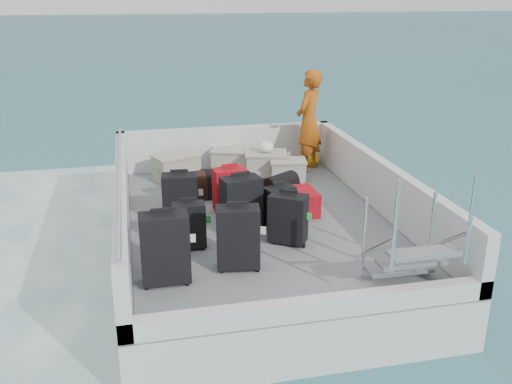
{
  "coord_description": "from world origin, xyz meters",
  "views": [
    {
      "loc": [
        -1.55,
        -6.81,
        3.51
      ],
      "look_at": [
        -0.02,
        0.03,
        1.0
      ],
      "focal_mm": 40.0,
      "sensor_mm": 36.0,
      "label": 1
    }
  ],
  "objects_px": {
    "crate_2": "(266,165)",
    "crate_3": "(288,171)",
    "suitcase_8": "(286,203)",
    "suitcase_6": "(288,219)",
    "crate_1": "(232,161)",
    "suitcase_4": "(241,205)",
    "passenger": "(309,121)",
    "suitcase_5": "(230,190)",
    "suitcase_2": "(180,199)",
    "suitcase_0": "(165,249)",
    "suitcase_3": "(238,238)",
    "suitcase_7": "(279,207)",
    "crate_0": "(176,168)",
    "suitcase_1": "(189,226)"
  },
  "relations": [
    {
      "from": "crate_2",
      "to": "crate_3",
      "type": "bearing_deg",
      "value": -44.99
    },
    {
      "from": "suitcase_8",
      "to": "suitcase_6",
      "type": "bearing_deg",
      "value": 164.79
    },
    {
      "from": "crate_1",
      "to": "crate_2",
      "type": "height_order",
      "value": "crate_2"
    },
    {
      "from": "suitcase_4",
      "to": "passenger",
      "type": "height_order",
      "value": "passenger"
    },
    {
      "from": "suitcase_8",
      "to": "suitcase_5",
      "type": "bearing_deg",
      "value": 68.0
    },
    {
      "from": "suitcase_2",
      "to": "crate_3",
      "type": "bearing_deg",
      "value": 42.28
    },
    {
      "from": "suitcase_2",
      "to": "crate_1",
      "type": "bearing_deg",
      "value": 68.63
    },
    {
      "from": "crate_2",
      "to": "suitcase_0",
      "type": "bearing_deg",
      "value": -119.7
    },
    {
      "from": "suitcase_3",
      "to": "crate_3",
      "type": "bearing_deg",
      "value": 72.85
    },
    {
      "from": "suitcase_7",
      "to": "suitcase_2",
      "type": "bearing_deg",
      "value": 141.4
    },
    {
      "from": "suitcase_0",
      "to": "crate_2",
      "type": "xyz_separation_m",
      "value": [
        1.84,
        3.22,
        -0.19
      ]
    },
    {
      "from": "suitcase_4",
      "to": "suitcase_8",
      "type": "bearing_deg",
      "value": 19.38
    },
    {
      "from": "crate_1",
      "to": "suitcase_3",
      "type": "bearing_deg",
      "value": -99.09
    },
    {
      "from": "suitcase_6",
      "to": "crate_1",
      "type": "distance_m",
      "value": 2.92
    },
    {
      "from": "suitcase_7",
      "to": "suitcase_8",
      "type": "xyz_separation_m",
      "value": [
        0.2,
        0.4,
        -0.11
      ]
    },
    {
      "from": "crate_0",
      "to": "crate_3",
      "type": "relative_size",
      "value": 1.22
    },
    {
      "from": "suitcase_4",
      "to": "suitcase_7",
      "type": "relative_size",
      "value": 1.3
    },
    {
      "from": "suitcase_1",
      "to": "suitcase_5",
      "type": "relative_size",
      "value": 0.92
    },
    {
      "from": "suitcase_6",
      "to": "crate_3",
      "type": "relative_size",
      "value": 1.15
    },
    {
      "from": "crate_1",
      "to": "suitcase_8",
      "type": "bearing_deg",
      "value": -79.49
    },
    {
      "from": "suitcase_1",
      "to": "crate_1",
      "type": "xyz_separation_m",
      "value": [
        1.01,
        2.81,
        -0.1
      ]
    },
    {
      "from": "suitcase_4",
      "to": "suitcase_6",
      "type": "xyz_separation_m",
      "value": [
        0.47,
        -0.47,
        -0.05
      ]
    },
    {
      "from": "suitcase_7",
      "to": "suitcase_4",
      "type": "bearing_deg",
      "value": 162.68
    },
    {
      "from": "suitcase_4",
      "to": "crate_3",
      "type": "relative_size",
      "value": 1.33
    },
    {
      "from": "suitcase_0",
      "to": "crate_1",
      "type": "xyz_separation_m",
      "value": [
        1.34,
        3.59,
        -0.2
      ]
    },
    {
      "from": "suitcase_8",
      "to": "crate_1",
      "type": "height_order",
      "value": "crate_1"
    },
    {
      "from": "suitcase_2",
      "to": "suitcase_4",
      "type": "relative_size",
      "value": 0.92
    },
    {
      "from": "suitcase_8",
      "to": "suitcase_1",
      "type": "bearing_deg",
      "value": 118.33
    },
    {
      "from": "crate_1",
      "to": "crate_3",
      "type": "bearing_deg",
      "value": -39.73
    },
    {
      "from": "crate_3",
      "to": "suitcase_6",
      "type": "bearing_deg",
      "value": -105.66
    },
    {
      "from": "suitcase_8",
      "to": "crate_3",
      "type": "xyz_separation_m",
      "value": [
        0.41,
        1.37,
        -0.0
      ]
    },
    {
      "from": "suitcase_5",
      "to": "passenger",
      "type": "distance_m",
      "value": 2.32
    },
    {
      "from": "suitcase_3",
      "to": "suitcase_7",
      "type": "height_order",
      "value": "suitcase_3"
    },
    {
      "from": "suitcase_1",
      "to": "suitcase_6",
      "type": "height_order",
      "value": "suitcase_6"
    },
    {
      "from": "suitcase_6",
      "to": "crate_1",
      "type": "bearing_deg",
      "value": 125.16
    },
    {
      "from": "crate_1",
      "to": "suitcase_6",
      "type": "bearing_deg",
      "value": -86.94
    },
    {
      "from": "suitcase_8",
      "to": "passenger",
      "type": "relative_size",
      "value": 0.49
    },
    {
      "from": "suitcase_0",
      "to": "suitcase_1",
      "type": "bearing_deg",
      "value": 66.68
    },
    {
      "from": "crate_3",
      "to": "passenger",
      "type": "xyz_separation_m",
      "value": [
        0.48,
        0.49,
        0.68
      ]
    },
    {
      "from": "suitcase_0",
      "to": "crate_0",
      "type": "xyz_separation_m",
      "value": [
        0.41,
        3.36,
        -0.19
      ]
    },
    {
      "from": "suitcase_4",
      "to": "crate_3",
      "type": "height_order",
      "value": "suitcase_4"
    },
    {
      "from": "suitcase_3",
      "to": "passenger",
      "type": "distance_m",
      "value": 3.76
    },
    {
      "from": "suitcase_1",
      "to": "suitcase_5",
      "type": "height_order",
      "value": "suitcase_5"
    },
    {
      "from": "suitcase_7",
      "to": "crate_0",
      "type": "xyz_separation_m",
      "value": [
        -1.1,
        2.2,
        -0.08
      ]
    },
    {
      "from": "suitcase_2",
      "to": "suitcase_6",
      "type": "distance_m",
      "value": 1.5
    },
    {
      "from": "suitcase_7",
      "to": "crate_3",
      "type": "distance_m",
      "value": 1.88
    },
    {
      "from": "crate_3",
      "to": "suitcase_0",
      "type": "bearing_deg",
      "value": -125.92
    },
    {
      "from": "suitcase_1",
      "to": "passenger",
      "type": "height_order",
      "value": "passenger"
    },
    {
      "from": "suitcase_5",
      "to": "passenger",
      "type": "height_order",
      "value": "passenger"
    },
    {
      "from": "suitcase_6",
      "to": "crate_0",
      "type": "xyz_separation_m",
      "value": [
        -1.09,
        2.68,
        -0.11
      ]
    }
  ]
}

